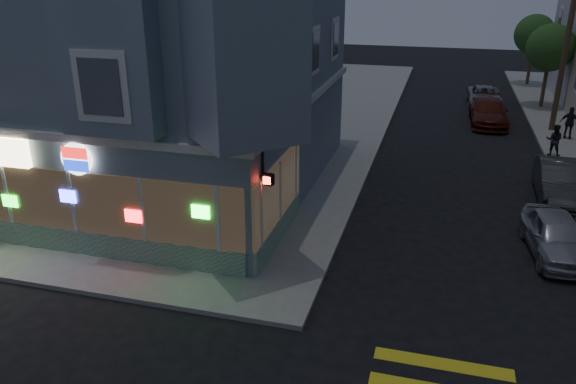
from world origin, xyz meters
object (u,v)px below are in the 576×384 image
at_px(parked_car_a, 556,236).
at_px(parked_car_b, 559,181).
at_px(traffic_signal, 260,157).
at_px(street_tree_far, 535,34).
at_px(pedestrian_a, 554,140).
at_px(parked_car_c, 489,112).
at_px(street_tree_near, 550,48).
at_px(parked_car_d, 484,96).
at_px(utility_pole, 566,45).
at_px(pedestrian_b, 570,123).

distance_m(parked_car_a, parked_car_b, 5.27).
bearing_deg(traffic_signal, street_tree_far, 80.24).
bearing_deg(street_tree_far, parked_car_a, -94.57).
xyz_separation_m(pedestrian_a, parked_car_c, (-2.70, 5.89, -0.19)).
bearing_deg(parked_car_c, street_tree_far, 73.34).
height_order(street_tree_near, parked_car_d, street_tree_near).
relative_size(utility_pole, traffic_signal, 1.75).
height_order(pedestrian_a, parked_car_d, pedestrian_a).
xyz_separation_m(street_tree_far, traffic_signal, (-11.19, -33.13, -0.31)).
xyz_separation_m(street_tree_near, parked_car_c, (-3.60, -5.16, -3.21)).
distance_m(pedestrian_a, parked_car_b, 5.57).
bearing_deg(street_tree_far, pedestrian_b, -88.74).
bearing_deg(traffic_signal, parked_car_d, 82.12).
bearing_deg(parked_car_d, pedestrian_b, -64.40).
bearing_deg(parked_car_a, pedestrian_a, 76.24).
distance_m(pedestrian_b, parked_car_b, 9.07).
xyz_separation_m(parked_car_c, traffic_signal, (-7.59, -19.97, 2.90)).
relative_size(pedestrian_a, parked_car_a, 0.39).
bearing_deg(street_tree_near, street_tree_far, 90.00).
distance_m(utility_pole, parked_car_d, 8.09).
height_order(pedestrian_a, parked_car_b, pedestrian_a).
distance_m(pedestrian_a, pedestrian_b, 3.57).
xyz_separation_m(parked_car_b, parked_car_c, (-2.10, 11.42, -0.02)).
bearing_deg(pedestrian_b, parked_car_d, -45.46).
height_order(parked_car_b, parked_car_c, parked_car_b).
bearing_deg(parked_car_d, pedestrian_a, -77.71).
distance_m(street_tree_near, parked_car_d, 4.89).
height_order(street_tree_near, parked_car_b, street_tree_near).
relative_size(street_tree_near, parked_car_d, 1.19).
relative_size(parked_car_a, parked_car_b, 0.88).
relative_size(street_tree_far, parked_car_d, 1.19).
bearing_deg(parked_car_d, parked_car_a, -88.20).
xyz_separation_m(pedestrian_a, parked_car_d, (-2.70, 11.09, -0.30)).
bearing_deg(street_tree_far, utility_pole, -90.82).
bearing_deg(parked_car_d, utility_pole, -62.02).
xyz_separation_m(pedestrian_a, traffic_signal, (-10.29, -14.08, 2.70)).
bearing_deg(street_tree_near, traffic_signal, -114.01).
bearing_deg(traffic_signal, pedestrian_a, 62.74).
bearing_deg(parked_car_a, traffic_signal, -165.12).
height_order(utility_pole, traffic_signal, utility_pole).
height_order(utility_pole, parked_car_d, utility_pole).
distance_m(parked_car_c, traffic_signal, 21.56).
bearing_deg(parked_car_c, utility_pole, -15.24).
distance_m(parked_car_b, parked_car_c, 11.61).
relative_size(street_tree_near, parked_car_a, 1.33).
relative_size(utility_pole, parked_car_b, 1.98).
xyz_separation_m(parked_car_a, parked_car_d, (-1.22, 21.82, -0.06)).
relative_size(parked_car_b, parked_car_d, 1.02).
height_order(pedestrian_a, parked_car_a, pedestrian_a).
bearing_deg(parked_car_b, utility_pole, 84.82).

